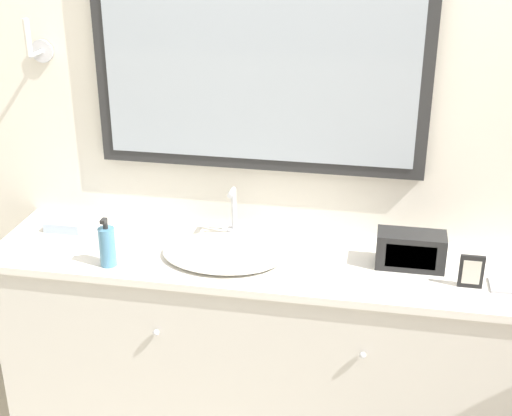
{
  "coord_description": "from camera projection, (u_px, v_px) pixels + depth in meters",
  "views": [
    {
      "loc": [
        0.39,
        -2.08,
        2.11
      ],
      "look_at": [
        -0.05,
        0.26,
        1.06
      ],
      "focal_mm": 50.0,
      "sensor_mm": 36.0,
      "label": 1
    }
  ],
  "objects": [
    {
      "name": "appliance_box",
      "position": [
        411.0,
        250.0,
        2.59
      ],
      "size": [
        0.25,
        0.11,
        0.13
      ],
      "color": "black",
      "rests_on": "vanity_counter"
    },
    {
      "name": "vanity_counter",
      "position": [
        269.0,
        352.0,
        2.85
      ],
      "size": [
        2.13,
        0.52,
        0.86
      ],
      "color": "beige",
      "rests_on": "ground_plane"
    },
    {
      "name": "hand_towel_near_sink",
      "position": [
        67.0,
        223.0,
        2.9
      ],
      "size": [
        0.15,
        0.13,
        0.04
      ],
      "color": "#A8B7C6",
      "rests_on": "vanity_counter"
    },
    {
      "name": "sink_basin",
      "position": [
        224.0,
        251.0,
        2.68
      ],
      "size": [
        0.46,
        0.39,
        0.21
      ],
      "color": "silver",
      "rests_on": "vanity_counter"
    },
    {
      "name": "soap_bottle",
      "position": [
        107.0,
        246.0,
        2.59
      ],
      "size": [
        0.06,
        0.06,
        0.19
      ],
      "color": "teal",
      "rests_on": "vanity_counter"
    },
    {
      "name": "picture_frame",
      "position": [
        471.0,
        272.0,
        2.45
      ],
      "size": [
        0.08,
        0.01,
        0.12
      ],
      "color": "black",
      "rests_on": "vanity_counter"
    },
    {
      "name": "wall_back",
      "position": [
        282.0,
        126.0,
        2.76
      ],
      "size": [
        8.0,
        0.18,
        2.55
      ],
      "color": "silver",
      "rests_on": "ground_plane"
    }
  ]
}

